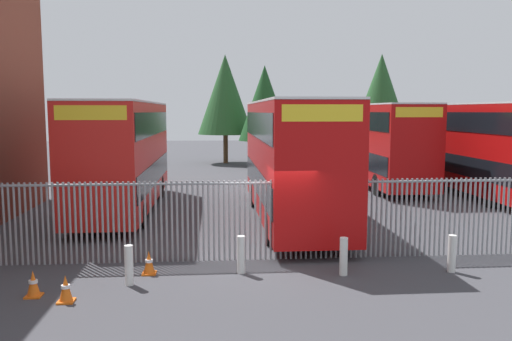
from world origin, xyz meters
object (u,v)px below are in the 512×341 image
object	(u,v)px
double_decker_bus_behind_fence_right	(379,141)
traffic_cone_mid_forecourt	(66,289)
double_decker_bus_behind_fence_left	(123,151)
double_decker_bus_far_back	(478,145)
bollard_near_right	(344,256)
traffic_cone_near_kerb	(33,284)
bollard_far_right	(452,254)
double_decker_bus_near_gate	(291,156)
bollard_near_left	(129,265)
traffic_cone_by_gate	(149,263)
bollard_center_front	(241,255)

from	to	relation	value
double_decker_bus_behind_fence_right	traffic_cone_mid_forecourt	world-z (taller)	double_decker_bus_behind_fence_right
double_decker_bus_behind_fence_left	double_decker_bus_far_back	xyz separation A→B (m)	(16.34, 2.73, 0.00)
bollard_near_right	traffic_cone_near_kerb	xyz separation A→B (m)	(-7.14, -0.95, -0.19)
traffic_cone_mid_forecourt	traffic_cone_near_kerb	size ratio (longest dim) A/B	1.00
double_decker_bus_far_back	bollard_far_right	distance (m)	13.65
double_decker_bus_near_gate	traffic_cone_near_kerb	xyz separation A→B (m)	(-6.77, -7.34, -2.13)
double_decker_bus_behind_fence_right	bollard_near_left	size ratio (longest dim) A/B	11.38
double_decker_bus_near_gate	traffic_cone_by_gate	bearing A→B (deg)	-126.84
bollard_near_left	double_decker_bus_near_gate	bearing A→B (deg)	54.46
double_decker_bus_far_back	bollard_far_right	bearing A→B (deg)	-119.86
traffic_cone_mid_forecourt	double_decker_bus_behind_fence_right	bearing A→B (deg)	53.84
double_decker_bus_near_gate	bollard_far_right	bearing A→B (deg)	-63.64
double_decker_bus_far_back	bollard_far_right	world-z (taller)	double_decker_bus_far_back
double_decker_bus_behind_fence_left	traffic_cone_near_kerb	size ratio (longest dim) A/B	18.32
double_decker_bus_near_gate	traffic_cone_near_kerb	world-z (taller)	double_decker_bus_near_gate
double_decker_bus_behind_fence_left	bollard_near_left	distance (m)	9.68
double_decker_bus_behind_fence_right	traffic_cone_near_kerb	size ratio (longest dim) A/B	18.32
double_decker_bus_behind_fence_right	bollard_near_left	bearing A→B (deg)	-125.10
double_decker_bus_behind_fence_left	double_decker_bus_behind_fence_right	world-z (taller)	same
double_decker_bus_near_gate	bollard_near_right	world-z (taller)	double_decker_bus_near_gate
traffic_cone_by_gate	traffic_cone_mid_forecourt	size ratio (longest dim) A/B	1.00
double_decker_bus_behind_fence_right	bollard_near_left	distance (m)	19.12
bollard_near_left	bollard_far_right	world-z (taller)	same
traffic_cone_by_gate	traffic_cone_mid_forecourt	bearing A→B (deg)	-130.40
bollard_far_right	traffic_cone_by_gate	xyz separation A→B (m)	(-7.60, 0.43, -0.19)
traffic_cone_mid_forecourt	bollard_far_right	bearing A→B (deg)	8.48
bollard_near_right	bollard_far_right	size ratio (longest dim) A/B	1.00
traffic_cone_by_gate	double_decker_bus_behind_fence_left	bearing A→B (deg)	103.30
bollard_near_left	traffic_cone_mid_forecourt	world-z (taller)	bollard_near_left
double_decker_bus_behind_fence_right	traffic_cone_near_kerb	xyz separation A→B (m)	(-12.91, -16.17, -2.13)
bollard_near_right	traffic_cone_near_kerb	distance (m)	7.21
bollard_center_front	bollard_far_right	distance (m)	5.31
double_decker_bus_near_gate	double_decker_bus_behind_fence_right	world-z (taller)	same
bollard_near_left	bollard_far_right	bearing A→B (deg)	2.57
bollard_near_left	bollard_near_right	bearing A→B (deg)	3.71
double_decker_bus_behind_fence_left	bollard_near_right	world-z (taller)	double_decker_bus_behind_fence_left
traffic_cone_by_gate	double_decker_bus_near_gate	bearing A→B (deg)	53.16
traffic_cone_mid_forecourt	traffic_cone_near_kerb	world-z (taller)	same
bollard_near_right	double_decker_bus_behind_fence_right	bearing A→B (deg)	69.27
bollard_near_right	traffic_cone_near_kerb	bearing A→B (deg)	-172.43
traffic_cone_by_gate	traffic_cone_mid_forecourt	distance (m)	2.36
double_decker_bus_far_back	traffic_cone_by_gate	world-z (taller)	double_decker_bus_far_back
bollard_near_right	traffic_cone_by_gate	distance (m)	4.84
double_decker_bus_near_gate	bollard_far_right	xyz separation A→B (m)	(3.15, -6.37, -1.95)
traffic_cone_mid_forecourt	traffic_cone_near_kerb	distance (m)	0.89
double_decker_bus_behind_fence_right	traffic_cone_mid_forecourt	xyz separation A→B (m)	(-12.11, -16.56, -2.13)
double_decker_bus_far_back	traffic_cone_near_kerb	world-z (taller)	double_decker_bus_far_back
bollard_far_right	bollard_near_right	bearing A→B (deg)	-179.56
bollard_near_right	double_decker_bus_behind_fence_left	bearing A→B (deg)	127.22
double_decker_bus_near_gate	bollard_near_right	bearing A→B (deg)	-86.66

